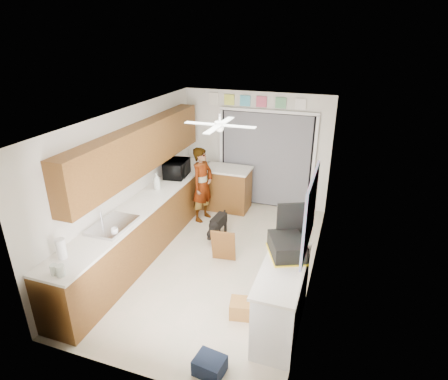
% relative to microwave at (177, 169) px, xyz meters
% --- Properties ---
extents(floor, '(5.00, 5.00, 0.00)m').
position_rel_microwave_xyz_m(floor, '(1.28, -1.22, -1.10)').
color(floor, '#BFB59A').
rests_on(floor, ground).
extents(ceiling, '(5.00, 5.00, 0.00)m').
position_rel_microwave_xyz_m(ceiling, '(1.28, -1.22, 1.40)').
color(ceiling, white).
rests_on(ceiling, ground).
extents(wall_back, '(3.20, 0.00, 3.20)m').
position_rel_microwave_xyz_m(wall_back, '(1.28, 1.28, 0.15)').
color(wall_back, silver).
rests_on(wall_back, ground).
extents(wall_front, '(3.20, 0.00, 3.20)m').
position_rel_microwave_xyz_m(wall_front, '(1.28, -3.72, 0.15)').
color(wall_front, silver).
rests_on(wall_front, ground).
extents(wall_left, '(0.00, 5.00, 5.00)m').
position_rel_microwave_xyz_m(wall_left, '(-0.32, -1.22, 0.15)').
color(wall_left, silver).
rests_on(wall_left, ground).
extents(wall_right, '(0.00, 5.00, 5.00)m').
position_rel_microwave_xyz_m(wall_right, '(2.88, -1.22, 0.15)').
color(wall_right, silver).
rests_on(wall_right, ground).
extents(left_base_cabinets, '(0.60, 4.80, 0.90)m').
position_rel_microwave_xyz_m(left_base_cabinets, '(-0.02, -1.22, -0.65)').
color(left_base_cabinets, brown).
rests_on(left_base_cabinets, floor).
extents(left_countertop, '(0.62, 4.80, 0.04)m').
position_rel_microwave_xyz_m(left_countertop, '(-0.01, -1.22, -0.18)').
color(left_countertop, white).
rests_on(left_countertop, left_base_cabinets).
extents(upper_cabinets, '(0.32, 4.00, 0.80)m').
position_rel_microwave_xyz_m(upper_cabinets, '(-0.16, -1.02, 0.70)').
color(upper_cabinets, brown).
rests_on(upper_cabinets, wall_left).
extents(sink_basin, '(0.50, 0.76, 0.06)m').
position_rel_microwave_xyz_m(sink_basin, '(-0.01, -2.22, -0.15)').
color(sink_basin, silver).
rests_on(sink_basin, left_countertop).
extents(faucet, '(0.03, 0.03, 0.22)m').
position_rel_microwave_xyz_m(faucet, '(-0.20, -2.22, -0.05)').
color(faucet, silver).
rests_on(faucet, left_countertop).
extents(peninsula_base, '(1.00, 0.60, 0.90)m').
position_rel_microwave_xyz_m(peninsula_base, '(0.78, 0.78, -0.65)').
color(peninsula_base, brown).
rests_on(peninsula_base, floor).
extents(peninsula_top, '(1.04, 0.64, 0.04)m').
position_rel_microwave_xyz_m(peninsula_top, '(0.78, 0.78, -0.18)').
color(peninsula_top, white).
rests_on(peninsula_top, peninsula_base).
extents(back_opening_recess, '(2.00, 0.06, 2.10)m').
position_rel_microwave_xyz_m(back_opening_recess, '(1.53, 1.25, -0.05)').
color(back_opening_recess, black).
rests_on(back_opening_recess, wall_back).
extents(curtain_panel, '(1.90, 0.03, 2.05)m').
position_rel_microwave_xyz_m(curtain_panel, '(1.53, 1.21, -0.05)').
color(curtain_panel, slate).
rests_on(curtain_panel, wall_back).
extents(door_trim_left, '(0.06, 0.04, 2.10)m').
position_rel_microwave_xyz_m(door_trim_left, '(0.51, 1.22, -0.05)').
color(door_trim_left, white).
rests_on(door_trim_left, wall_back).
extents(door_trim_right, '(0.06, 0.04, 2.10)m').
position_rel_microwave_xyz_m(door_trim_right, '(2.55, 1.22, -0.05)').
color(door_trim_right, white).
rests_on(door_trim_right, wall_back).
extents(door_trim_head, '(2.10, 0.04, 0.06)m').
position_rel_microwave_xyz_m(door_trim_head, '(1.53, 1.22, 1.02)').
color(door_trim_head, white).
rests_on(door_trim_head, wall_back).
extents(header_frame_0, '(0.22, 0.02, 0.22)m').
position_rel_microwave_xyz_m(header_frame_0, '(0.68, 1.25, 1.20)').
color(header_frame_0, '#DFEF4F').
rests_on(header_frame_0, wall_back).
extents(header_frame_1, '(0.22, 0.02, 0.22)m').
position_rel_microwave_xyz_m(header_frame_1, '(1.03, 1.25, 1.20)').
color(header_frame_1, '#4CB1CC').
rests_on(header_frame_1, wall_back).
extents(header_frame_2, '(0.22, 0.02, 0.22)m').
position_rel_microwave_xyz_m(header_frame_2, '(1.38, 1.25, 1.20)').
color(header_frame_2, '#CE4D69').
rests_on(header_frame_2, wall_back).
extents(header_frame_3, '(0.22, 0.02, 0.22)m').
position_rel_microwave_xyz_m(header_frame_3, '(1.78, 1.25, 1.20)').
color(header_frame_3, '#5CA16F').
rests_on(header_frame_3, wall_back).
extents(header_frame_4, '(0.22, 0.02, 0.22)m').
position_rel_microwave_xyz_m(header_frame_4, '(2.18, 1.25, 1.20)').
color(header_frame_4, white).
rests_on(header_frame_4, wall_back).
extents(route66_sign, '(0.22, 0.02, 0.26)m').
position_rel_microwave_xyz_m(route66_sign, '(0.33, 1.25, 1.20)').
color(route66_sign, silver).
rests_on(route66_sign, wall_back).
extents(right_counter_base, '(0.50, 1.40, 0.90)m').
position_rel_microwave_xyz_m(right_counter_base, '(2.63, -2.42, -0.65)').
color(right_counter_base, white).
rests_on(right_counter_base, floor).
extents(right_counter_top, '(0.54, 1.44, 0.04)m').
position_rel_microwave_xyz_m(right_counter_top, '(2.62, -2.42, -0.18)').
color(right_counter_top, white).
rests_on(right_counter_top, right_counter_base).
extents(abstract_painting, '(0.03, 1.15, 0.95)m').
position_rel_microwave_xyz_m(abstract_painting, '(2.86, -2.22, 0.55)').
color(abstract_painting, '#E7559F').
rests_on(abstract_painting, wall_right).
extents(ceiling_fan, '(1.14, 1.14, 0.24)m').
position_rel_microwave_xyz_m(ceiling_fan, '(1.28, -1.02, 1.22)').
color(ceiling_fan, white).
rests_on(ceiling_fan, ceiling).
extents(microwave, '(0.47, 0.64, 0.33)m').
position_rel_microwave_xyz_m(microwave, '(0.00, 0.00, 0.00)').
color(microwave, black).
rests_on(microwave, left_countertop).
extents(soap_bottle, '(0.14, 0.14, 0.32)m').
position_rel_microwave_xyz_m(soap_bottle, '(-0.06, -0.72, -0.01)').
color(soap_bottle, silver).
rests_on(soap_bottle, left_countertop).
extents(cup, '(0.11, 0.11, 0.08)m').
position_rel_microwave_xyz_m(cup, '(0.14, -2.38, -0.12)').
color(cup, white).
rests_on(cup, left_countertop).
extents(jar_a, '(0.12, 0.12, 0.14)m').
position_rel_microwave_xyz_m(jar_a, '(0.13, -3.47, -0.09)').
color(jar_a, silver).
rests_on(jar_a, left_countertop).
extents(jar_b, '(0.11, 0.11, 0.13)m').
position_rel_microwave_xyz_m(jar_b, '(0.03, -3.47, -0.10)').
color(jar_b, silver).
rests_on(jar_b, left_countertop).
extents(paper_towel_roll, '(0.16, 0.16, 0.27)m').
position_rel_microwave_xyz_m(paper_towel_roll, '(-0.13, -3.15, -0.03)').
color(paper_towel_roll, white).
rests_on(paper_towel_roll, left_countertop).
extents(suitcase, '(0.60, 0.67, 0.24)m').
position_rel_microwave_xyz_m(suitcase, '(2.60, -2.12, -0.05)').
color(suitcase, black).
rests_on(suitcase, right_counter_top).
extents(suitcase_rim, '(0.64, 0.71, 0.02)m').
position_rel_microwave_xyz_m(suitcase_rim, '(2.60, -2.12, -0.16)').
color(suitcase_rim, yellow).
rests_on(suitcase_rim, suitcase).
extents(suitcase_lid, '(0.40, 0.20, 0.50)m').
position_rel_microwave_xyz_m(suitcase_lid, '(2.60, -1.83, 0.20)').
color(suitcase_lid, black).
rests_on(suitcase_lid, suitcase).
extents(cardboard_box, '(0.42, 0.35, 0.23)m').
position_rel_microwave_xyz_m(cardboard_box, '(2.11, -2.39, -0.99)').
color(cardboard_box, olive).
rests_on(cardboard_box, floor).
extents(navy_crate, '(0.37, 0.33, 0.21)m').
position_rel_microwave_xyz_m(navy_crate, '(2.01, -3.42, -1.00)').
color(navy_crate, black).
rests_on(navy_crate, floor).
extents(cabinet_door_panel, '(0.42, 0.21, 0.61)m').
position_rel_microwave_xyz_m(cabinet_door_panel, '(1.41, -1.23, -0.80)').
color(cabinet_door_panel, brown).
rests_on(cabinet_door_panel, floor).
extents(man, '(0.49, 0.64, 1.55)m').
position_rel_microwave_xyz_m(man, '(0.50, 0.12, -0.33)').
color(man, white).
rests_on(man, floor).
extents(dog, '(0.31, 0.63, 0.48)m').
position_rel_microwave_xyz_m(dog, '(1.05, -0.46, -0.86)').
color(dog, black).
rests_on(dog, floor).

